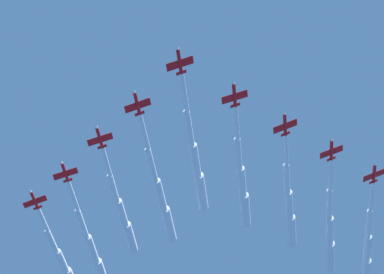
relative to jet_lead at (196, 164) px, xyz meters
The scene contains 9 objects.
jet_lead is the anchor object (origin of this frame).
jet_port_inner 18.29m from the jet_lead, behind, with size 42.40×53.51×4.45m.
jet_starboard_inner 20.35m from the jet_lead, 84.38° to the right, with size 47.42×57.23×4.55m.
jet_port_mid 39.06m from the jet_lead, behind, with size 43.77×52.61×4.56m.
jet_starboard_mid 37.77m from the jet_lead, 76.19° to the right, with size 41.91×52.19×4.49m.
jet_port_outer 61.59m from the jet_lead, behind, with size 47.40×57.45×4.51m.
jet_starboard_outer 61.79m from the jet_lead, 81.37° to the right, with size 46.82×59.41×4.46m.
jet_trail_port 81.42m from the jet_lead, behind, with size 47.11×57.36×4.52m.
jet_trail_starboard 76.57m from the jet_lead, 77.68° to the right, with size 41.42×50.21×4.54m.
Camera 1 is at (67.72, 112.36, 2.88)m, focal length 57.32 mm.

